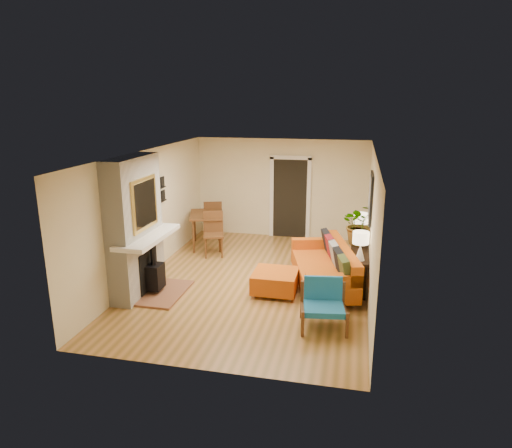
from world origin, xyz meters
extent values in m
plane|color=#B67F46|center=(0.00, 0.00, 0.00)|extent=(6.50, 6.50, 0.00)
plane|color=white|center=(0.00, 0.00, 2.60)|extent=(6.50, 6.50, 0.00)
plane|color=#F1E8BD|center=(0.00, 3.25, 1.30)|extent=(4.50, 0.00, 4.50)
plane|color=#F1E8BD|center=(0.00, -3.25, 1.30)|extent=(4.50, 0.00, 4.50)
plane|color=#F1E8BD|center=(-2.25, 0.00, 1.30)|extent=(0.00, 6.50, 6.50)
plane|color=#F1E8BD|center=(2.25, 0.00, 1.30)|extent=(0.00, 6.50, 6.50)
cube|color=black|center=(0.25, 3.22, 1.05)|extent=(0.88, 0.06, 2.10)
cube|color=white|center=(-0.24, 3.21, 1.05)|extent=(0.10, 0.08, 2.18)
cube|color=white|center=(0.74, 3.21, 1.05)|extent=(0.10, 0.08, 2.18)
cube|color=white|center=(0.25, 3.21, 2.13)|extent=(1.08, 0.08, 0.10)
cube|color=black|center=(2.22, 0.40, 1.75)|extent=(0.04, 0.85, 0.95)
cube|color=slate|center=(2.19, 0.40, 1.75)|extent=(0.01, 0.70, 0.80)
cube|color=black|center=(-2.21, 0.35, 1.42)|extent=(0.06, 0.95, 0.02)
cube|color=black|center=(-2.21, 0.35, 1.72)|extent=(0.06, 0.95, 0.02)
cube|color=white|center=(-2.04, -1.00, 1.86)|extent=(0.42, 1.50, 1.48)
cube|color=white|center=(-2.04, -1.00, 0.56)|extent=(0.42, 1.50, 1.12)
cube|color=white|center=(-1.79, -1.00, 1.12)|extent=(0.60, 1.68, 0.08)
cube|color=black|center=(-1.83, -1.00, 0.45)|extent=(0.03, 0.72, 0.78)
cube|color=brown|center=(-1.53, -1.00, 0.02)|extent=(0.75, 1.30, 0.04)
cube|color=black|center=(-1.71, -1.00, 0.34)|extent=(0.30, 0.36, 0.48)
cylinder|color=black|center=(-1.71, -1.00, 0.78)|extent=(0.10, 0.10, 0.40)
cube|color=gold|center=(-1.82, -1.00, 1.75)|extent=(0.04, 0.95, 0.95)
cube|color=silver|center=(-1.80, -1.00, 1.75)|extent=(0.01, 0.82, 0.82)
cylinder|color=silver|center=(1.27, -1.04, 0.05)|extent=(0.05, 0.05, 0.11)
cylinder|color=silver|center=(2.01, -0.84, 0.05)|extent=(0.05, 0.05, 0.11)
cylinder|color=silver|center=(0.75, 0.93, 0.05)|extent=(0.05, 0.05, 0.11)
cylinder|color=silver|center=(1.49, 1.13, 0.05)|extent=(0.05, 0.05, 0.11)
cube|color=#BE6811|center=(1.38, 0.05, 0.27)|extent=(1.54, 2.47, 0.33)
cube|color=#BE6811|center=(1.75, 0.14, 0.63)|extent=(0.80, 2.28, 0.38)
cube|color=#BE6811|center=(1.65, -0.97, 0.55)|extent=(1.00, 0.44, 0.22)
cube|color=#BE6811|center=(1.11, 1.06, 0.55)|extent=(1.00, 0.44, 0.22)
cube|color=#404C20|center=(1.83, -0.74, 0.68)|extent=(0.32, 0.48, 0.46)
cube|color=black|center=(1.71, -0.32, 0.68)|extent=(0.32, 0.48, 0.46)
cube|color=gray|center=(1.60, 0.10, 0.68)|extent=(0.32, 0.48, 0.46)
cube|color=maroon|center=(1.51, 0.47, 0.68)|extent=(0.32, 0.48, 0.46)
cube|color=black|center=(1.40, 0.90, 0.68)|extent=(0.32, 0.48, 0.46)
cylinder|color=silver|center=(0.19, -0.82, 0.03)|extent=(0.04, 0.04, 0.07)
cylinder|color=silver|center=(0.86, -0.81, 0.03)|extent=(0.04, 0.04, 0.07)
cylinder|color=silver|center=(0.19, -0.14, 0.03)|extent=(0.04, 0.04, 0.07)
cylinder|color=silver|center=(0.86, -0.14, 0.03)|extent=(0.04, 0.04, 0.07)
cube|color=#BE6811|center=(0.53, -0.48, 0.24)|extent=(0.83, 0.83, 0.35)
cube|color=brown|center=(1.19, -1.72, 0.29)|extent=(0.15, 0.72, 0.05)
cube|color=brown|center=(1.24, -2.03, 0.21)|extent=(0.05, 0.05, 0.42)
cube|color=brown|center=(1.15, -1.41, 0.33)|extent=(0.05, 0.05, 0.67)
cube|color=brown|center=(1.87, -1.62, 0.29)|extent=(0.15, 0.72, 0.05)
cube|color=brown|center=(1.92, -1.93, 0.21)|extent=(0.05, 0.05, 0.42)
cube|color=brown|center=(1.83, -1.31, 0.33)|extent=(0.05, 0.05, 0.67)
cube|color=#1F79BD|center=(1.53, -1.67, 0.34)|extent=(0.71, 0.68, 0.10)
cube|color=#1F79BD|center=(1.49, -1.39, 0.57)|extent=(0.65, 0.25, 0.39)
cube|color=brown|center=(-1.65, 1.94, 0.82)|extent=(1.09, 1.30, 0.04)
cylinder|color=brown|center=(-1.80, 1.39, 0.40)|extent=(0.06, 0.06, 0.80)
cylinder|color=brown|center=(-1.21, 1.58, 0.40)|extent=(0.06, 0.06, 0.80)
cylinder|color=brown|center=(-2.09, 2.30, 0.40)|extent=(0.06, 0.06, 0.80)
cylinder|color=brown|center=(-1.50, 2.49, 0.40)|extent=(0.06, 0.06, 0.80)
cube|color=brown|center=(-1.27, 1.31, 0.50)|extent=(0.59, 0.59, 0.04)
cube|color=brown|center=(-1.34, 1.52, 0.78)|extent=(0.46, 0.19, 0.51)
cylinder|color=brown|center=(-1.39, 1.07, 0.24)|extent=(0.04, 0.04, 0.49)
cylinder|color=brown|center=(-1.03, 1.19, 0.24)|extent=(0.04, 0.04, 0.49)
cylinder|color=brown|center=(-1.51, 1.43, 0.24)|extent=(0.04, 0.04, 0.49)
cylinder|color=brown|center=(-1.15, 1.55, 0.24)|extent=(0.04, 0.04, 0.49)
cube|color=brown|center=(-1.72, 2.68, 0.50)|extent=(0.59, 0.59, 0.04)
cube|color=brown|center=(-1.65, 2.47, 0.78)|extent=(0.46, 0.19, 0.51)
cylinder|color=brown|center=(-1.84, 2.44, 0.24)|extent=(0.04, 0.04, 0.49)
cylinder|color=brown|center=(-1.48, 2.56, 0.24)|extent=(0.04, 0.04, 0.49)
cylinder|color=brown|center=(-1.95, 2.80, 0.24)|extent=(0.04, 0.04, 0.49)
cylinder|color=brown|center=(-1.59, 2.92, 0.24)|extent=(0.04, 0.04, 0.49)
cube|color=black|center=(2.07, 0.38, 0.70)|extent=(0.34, 1.85, 0.05)
cube|color=black|center=(2.07, -0.47, 0.34)|extent=(0.30, 0.04, 0.68)
cube|color=black|center=(2.07, 1.23, 0.34)|extent=(0.30, 0.04, 0.68)
cone|color=white|center=(2.07, -0.31, 0.88)|extent=(0.18, 0.18, 0.30)
cylinder|color=white|center=(2.07, -0.31, 1.05)|extent=(0.03, 0.03, 0.06)
cylinder|color=#FFEABF|center=(2.07, -0.31, 1.16)|extent=(0.30, 0.30, 0.22)
cone|color=white|center=(2.07, 1.11, 0.88)|extent=(0.18, 0.18, 0.30)
cylinder|color=white|center=(2.07, 1.11, 1.05)|extent=(0.03, 0.03, 0.06)
cylinder|color=#FFEABF|center=(2.07, 1.11, 1.16)|extent=(0.30, 0.30, 0.22)
imported|color=#1E5919|center=(2.06, 0.65, 1.15)|extent=(0.94, 0.88, 0.86)
camera|label=1|loc=(1.92, -8.45, 3.60)|focal=32.00mm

